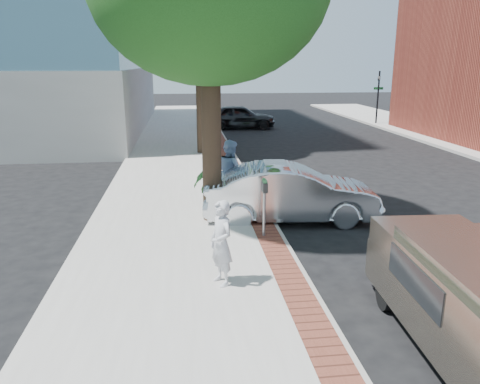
{
  "coord_description": "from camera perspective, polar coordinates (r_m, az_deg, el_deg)",
  "views": [
    {
      "loc": [
        -1.33,
        -10.46,
        4.33
      ],
      "look_at": [
        0.03,
        0.79,
        1.2
      ],
      "focal_mm": 35.0,
      "sensor_mm": 36.0,
      "label": 1
    }
  ],
  "objects": [
    {
      "name": "person_officer",
      "position": [
        14.3,
        -1.17,
        2.5
      ],
      "size": [
        1.06,
        1.17,
        1.96
      ],
      "primitive_type": "imported",
      "rotation": [
        0.0,
        0.0,
        1.98
      ],
      "color": "#83A0CB",
      "rests_on": "sidewalk"
    },
    {
      "name": "person_gray",
      "position": [
        9.03,
        -2.31,
        -6.25
      ],
      "size": [
        0.63,
        0.73,
        1.69
      ],
      "primitive_type": "imported",
      "rotation": [
        0.0,
        0.0,
        -1.13
      ],
      "color": "#B9B9BF",
      "rests_on": "sidewalk"
    },
    {
      "name": "person_green",
      "position": [
        13.11,
        -3.75,
        0.56
      ],
      "size": [
        1.03,
        0.84,
        1.64
      ],
      "primitive_type": "imported",
      "rotation": [
        0.0,
        0.0,
        2.6
      ],
      "color": "#3F8B45",
      "rests_on": "sidewalk"
    },
    {
      "name": "ground",
      "position": [
        11.4,
        0.33,
        -6.88
      ],
      "size": [
        120.0,
        120.0,
        0.0
      ],
      "primitive_type": "plane",
      "color": "black",
      "rests_on": "ground"
    },
    {
      "name": "bg_car",
      "position": [
        32.19,
        -0.02,
        9.17
      ],
      "size": [
        4.89,
        2.24,
        1.63
      ],
      "primitive_type": "imported",
      "rotation": [
        0.0,
        0.0,
        1.5
      ],
      "color": "black",
      "rests_on": "ground"
    },
    {
      "name": "tree_far",
      "position": [
        22.5,
        -5.02,
        17.85
      ],
      "size": [
        4.8,
        4.8,
        7.14
      ],
      "color": "black",
      "rests_on": "sidewalk"
    },
    {
      "name": "signal_far",
      "position": [
        35.35,
        16.48,
        11.46
      ],
      "size": [
        0.7,
        0.15,
        3.8
      ],
      "color": "black",
      "rests_on": "ground"
    },
    {
      "name": "signal_near",
      "position": [
        32.6,
        -3.03,
        11.77
      ],
      "size": [
        0.7,
        0.15,
        3.8
      ],
      "color": "black",
      "rests_on": "ground"
    },
    {
      "name": "van",
      "position": [
        8.08,
        26.07,
        -11.24
      ],
      "size": [
        1.98,
        4.63,
        1.67
      ],
      "rotation": [
        0.0,
        0.0,
        -0.06
      ],
      "color": "gray",
      "rests_on": "ground"
    },
    {
      "name": "curb",
      "position": [
        19.09,
        0.44,
        2.57
      ],
      "size": [
        0.1,
        60.0,
        0.15
      ],
      "primitive_type": "cube",
      "color": "gray",
      "rests_on": "ground"
    },
    {
      "name": "office_base",
      "position": [
        34.57,
        -27.05,
        9.93
      ],
      "size": [
        18.2,
        22.2,
        4.0
      ],
      "primitive_type": "cube",
      "color": "gray",
      "rests_on": "ground"
    },
    {
      "name": "sidewalk",
      "position": [
        18.95,
        -7.24,
        2.34
      ],
      "size": [
        5.0,
        60.0,
        0.15
      ],
      "primitive_type": "cube",
      "color": "#9E9991",
      "rests_on": "ground"
    },
    {
      "name": "parking_meter",
      "position": [
        11.45,
        2.99,
        -0.41
      ],
      "size": [
        0.12,
        0.32,
        1.47
      ],
      "color": "gray",
      "rests_on": "sidewalk"
    },
    {
      "name": "brick_strip",
      "position": [
        19.04,
        -0.61,
        2.77
      ],
      "size": [
        0.6,
        60.0,
        0.01
      ],
      "primitive_type": "cube",
      "color": "brown",
      "rests_on": "sidewalk"
    },
    {
      "name": "sedan_silver",
      "position": [
        13.2,
        6.19,
        -0.15
      ],
      "size": [
        5.01,
        2.14,
        1.61
      ],
      "primitive_type": "imported",
      "rotation": [
        0.0,
        0.0,
        1.48
      ],
      "color": "silver",
      "rests_on": "ground"
    }
  ]
}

